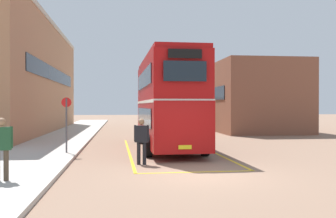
{
  "coord_description": "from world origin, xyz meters",
  "views": [
    {
      "loc": [
        -2.55,
        -12.08,
        2.25
      ],
      "look_at": [
        0.24,
        10.49,
        2.05
      ],
      "focal_mm": 40.63,
      "sensor_mm": 36.0,
      "label": 1
    }
  ],
  "objects_px": {
    "pedestrian_boarding": "(142,138)",
    "pedestrian_waiting_far": "(2,144)",
    "double_decker_bus": "(167,101)",
    "bus_stop_sign": "(66,119)",
    "single_deck_bus": "(183,112)"
  },
  "relations": [
    {
      "from": "double_decker_bus",
      "to": "bus_stop_sign",
      "type": "distance_m",
      "value": 5.39
    },
    {
      "from": "pedestrian_boarding",
      "to": "bus_stop_sign",
      "type": "height_order",
      "value": "bus_stop_sign"
    },
    {
      "from": "pedestrian_boarding",
      "to": "pedestrian_waiting_far",
      "type": "height_order",
      "value": "pedestrian_waiting_far"
    },
    {
      "from": "double_decker_bus",
      "to": "bus_stop_sign",
      "type": "bearing_deg",
      "value": -155.52
    },
    {
      "from": "single_deck_bus",
      "to": "bus_stop_sign",
      "type": "xyz_separation_m",
      "value": [
        -8.79,
        -20.97,
        0.0
      ]
    },
    {
      "from": "single_deck_bus",
      "to": "pedestrian_boarding",
      "type": "relative_size",
      "value": 5.25
    },
    {
      "from": "double_decker_bus",
      "to": "pedestrian_waiting_far",
      "type": "relative_size",
      "value": 5.8
    },
    {
      "from": "pedestrian_boarding",
      "to": "pedestrian_waiting_far",
      "type": "xyz_separation_m",
      "value": [
        -4.1,
        -3.36,
        0.15
      ]
    },
    {
      "from": "bus_stop_sign",
      "to": "double_decker_bus",
      "type": "bearing_deg",
      "value": 24.48
    },
    {
      "from": "pedestrian_boarding",
      "to": "double_decker_bus",
      "type": "bearing_deg",
      "value": 72.79
    },
    {
      "from": "pedestrian_boarding",
      "to": "pedestrian_waiting_far",
      "type": "bearing_deg",
      "value": -140.7
    },
    {
      "from": "single_deck_bus",
      "to": "pedestrian_boarding",
      "type": "distance_m",
      "value": 24.65
    },
    {
      "from": "double_decker_bus",
      "to": "pedestrian_waiting_far",
      "type": "distance_m",
      "value": 10.41
    },
    {
      "from": "double_decker_bus",
      "to": "pedestrian_waiting_far",
      "type": "bearing_deg",
      "value": -123.66
    },
    {
      "from": "pedestrian_waiting_far",
      "to": "bus_stop_sign",
      "type": "bearing_deg",
      "value": 82.14
    }
  ]
}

